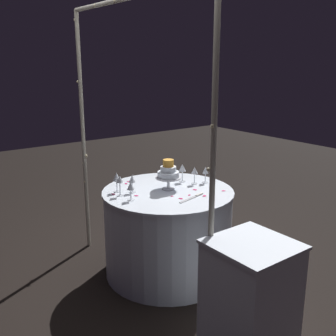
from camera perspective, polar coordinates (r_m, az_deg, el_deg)
ground_plane at (r=3.70m, az=-0.00°, el=-14.46°), size 12.00×12.00×0.00m
decorative_arch at (r=3.06m, az=-5.10°, el=7.98°), size 1.85×0.06×2.27m
main_table at (r=3.53m, az=-0.00°, el=-9.08°), size 1.12×1.12×0.76m
side_table at (r=2.67m, az=11.60°, el=-17.90°), size 0.48×0.48×0.77m
tiered_cake at (r=3.38m, az=0.04°, el=-0.66°), size 0.22×0.22×0.26m
wine_glass_0 at (r=3.61m, az=2.06°, el=-0.07°), size 0.07×0.07×0.16m
wine_glass_1 at (r=3.26m, az=-6.89°, el=-1.79°), size 0.06×0.06×0.17m
wine_glass_2 at (r=3.14m, az=-5.34°, el=-2.67°), size 0.06×0.06×0.15m
wine_glass_3 at (r=3.33m, az=-5.14°, el=-1.69°), size 0.06×0.06×0.15m
wine_glass_4 at (r=3.55m, az=3.81°, el=-0.46°), size 0.06×0.06×0.16m
wine_glass_5 at (r=3.35m, az=-7.35°, el=-1.37°), size 0.07×0.07×0.17m
wine_glass_6 at (r=3.60m, az=5.36°, el=-0.47°), size 0.06×0.06×0.15m
cake_knife at (r=3.22m, az=3.59°, el=-4.19°), size 0.09×0.29×0.01m
rose_petal_0 at (r=3.33m, az=-7.82°, el=-3.69°), size 0.04×0.04×0.00m
rose_petal_1 at (r=3.19m, az=1.82°, el=-4.38°), size 0.04×0.04×0.00m
rose_petal_2 at (r=3.28m, az=3.05°, el=-3.87°), size 0.03×0.03×0.00m
rose_petal_3 at (r=3.60m, az=-6.01°, el=-2.22°), size 0.04×0.03×0.00m
rose_petal_4 at (r=3.27m, az=-4.54°, el=-3.95°), size 0.04×0.04×0.00m
rose_petal_5 at (r=3.65m, az=-5.70°, el=-1.95°), size 0.04×0.03×0.00m
rose_petal_6 at (r=3.42m, az=3.86°, el=-3.11°), size 0.05×0.04×0.00m
rose_petal_7 at (r=3.25m, az=0.58°, el=-4.04°), size 0.03×0.03×0.00m
rose_petal_8 at (r=3.41m, az=7.93°, el=-3.23°), size 0.04×0.04×0.00m
rose_petal_9 at (r=3.27m, az=5.22°, el=-3.98°), size 0.04×0.05×0.00m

